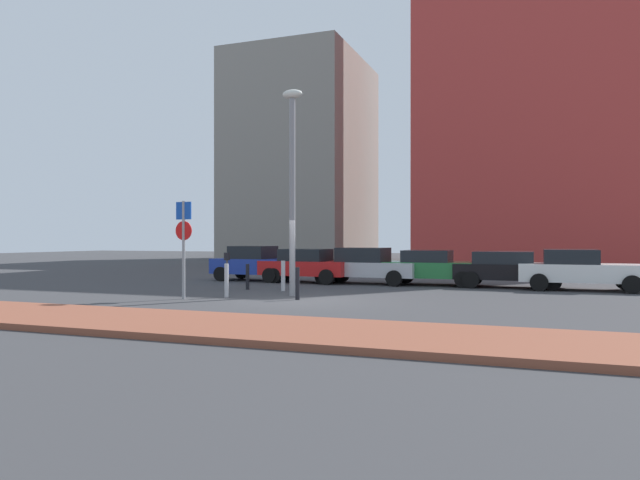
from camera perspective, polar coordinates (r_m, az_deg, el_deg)
name	(u,v)px	position (r m, az deg, el deg)	size (l,w,h in m)	color
ground_plane	(302,301)	(17.94, -1.74, -5.93)	(120.00, 120.00, 0.00)	#38383A
sidewalk_brick	(196,325)	(12.73, -11.97, -8.10)	(40.00, 3.20, 0.14)	brown
parked_car_blue	(256,263)	(26.60, -6.25, -2.26)	(4.01, 2.15, 1.56)	#1E389E
parked_car_red	(306,265)	(25.28, -1.38, -2.45)	(4.03, 2.09, 1.45)	red
parked_car_silver	(364,266)	(24.66, 4.31, -2.50)	(4.69, 2.12, 1.52)	#B7BABF
parked_car_green	(431,267)	(24.29, 10.74, -2.59)	(4.02, 2.08, 1.42)	#237238
parked_car_black	(509,268)	(23.79, 17.98, -2.65)	(4.28, 1.91, 1.40)	black
parked_car_white	(580,270)	(23.46, 24.00, -2.65)	(4.43, 2.03, 1.50)	white
parking_sign_post	(184,237)	(18.79, -13.15, 0.26)	(0.60, 0.10, 3.08)	gray
parking_meter	(227,266)	(21.78, -9.06, -2.50)	(0.18, 0.14, 1.38)	#4C4C51
street_lamp	(292,174)	(19.47, -2.72, 6.44)	(0.70, 0.36, 6.83)	gray
traffic_bollard_near	(248,277)	(21.97, -7.08, -3.58)	(0.14, 0.14, 0.95)	black
traffic_bollard_mid	(283,276)	(21.24, -3.61, -3.51)	(0.15, 0.15, 1.10)	#B7B7BC
traffic_bollard_far	(297,283)	(18.16, -2.21, -4.26)	(0.13, 0.13, 1.01)	black
traffic_bollard_edge	(227,280)	(19.12, -9.11, -3.92)	(0.14, 0.14, 1.09)	#B7B7BC
building_colorful_midrise	(557,76)	(49.22, 22.13, 14.59)	(19.80, 12.44, 28.40)	#BF3833
building_under_construction	(303,160)	(54.37, -1.69, 7.76)	(10.84, 13.31, 18.26)	gray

